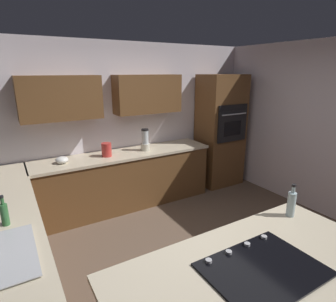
{
  "coord_description": "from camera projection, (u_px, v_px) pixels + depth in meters",
  "views": [
    {
      "loc": [
        1.65,
        2.23,
        2.15
      ],
      "look_at": [
        -0.26,
        -1.0,
        1.06
      ],
      "focal_mm": 29.61,
      "sensor_mm": 36.0,
      "label": 1
    }
  ],
  "objects": [
    {
      "name": "lower_cabinets_side",
      "position": [
        8.0,
        255.0,
        2.69
      ],
      "size": [
        0.6,
        2.9,
        0.86
      ],
      "primitive_type": "cube",
      "color": "brown",
      "rests_on": "ground"
    },
    {
      "name": "wall_oven",
      "position": [
        220.0,
        131.0,
        5.28
      ],
      "size": [
        0.8,
        0.66,
        2.09
      ],
      "color": "brown",
      "rests_on": "ground"
    },
    {
      "name": "wall_left",
      "position": [
        311.0,
        127.0,
        4.34
      ],
      "size": [
        0.1,
        4.0,
        2.6
      ],
      "primitive_type": "cube",
      "color": "silver",
      "rests_on": "ground"
    },
    {
      "name": "lower_cabinets_back",
      "position": [
        126.0,
        181.0,
        4.5
      ],
      "size": [
        2.8,
        0.6,
        0.86
      ],
      "primitive_type": "cube",
      "color": "brown",
      "rests_on": "ground"
    },
    {
      "name": "wall_back",
      "position": [
        118.0,
        118.0,
        4.52
      ],
      "size": [
        6.0,
        0.44,
        2.6
      ],
      "color": "silver",
      "rests_on": "ground"
    },
    {
      "name": "blender",
      "position": [
        145.0,
        141.0,
        4.49
      ],
      "size": [
        0.15,
        0.15,
        0.35
      ],
      "color": "beige",
      "rests_on": "countertop_back"
    },
    {
      "name": "ground_plane",
      "position": [
        192.0,
        261.0,
        3.25
      ],
      "size": [
        14.0,
        14.0,
        0.0
      ],
      "primitive_type": "plane",
      "color": "brown"
    },
    {
      "name": "countertop_back",
      "position": [
        125.0,
        154.0,
        4.38
      ],
      "size": [
        2.84,
        0.64,
        0.04
      ],
      "primitive_type": "cube",
      "color": "beige",
      "rests_on": "lower_cabinets_back"
    },
    {
      "name": "island_top",
      "position": [
        263.0,
        273.0,
        1.81
      ],
      "size": [
        2.01,
        1.08,
        0.04
      ],
      "primitive_type": "cube",
      "color": "beige",
      "rests_on": "island_base"
    },
    {
      "name": "countertop_side",
      "position": [
        0.0,
        213.0,
        2.57
      ],
      "size": [
        0.64,
        2.94,
        0.04
      ],
      "primitive_type": "cube",
      "color": "beige",
      "rests_on": "lower_cabinets_side"
    },
    {
      "name": "second_bottle",
      "position": [
        291.0,
        203.0,
        2.45
      ],
      "size": [
        0.07,
        0.07,
        0.3
      ],
      "color": "silver",
      "rests_on": "island_top"
    },
    {
      "name": "dish_soap_bottle",
      "position": [
        4.0,
        214.0,
        2.31
      ],
      "size": [
        0.06,
        0.06,
        0.27
      ],
      "color": "#336B38",
      "rests_on": "countertop_side"
    },
    {
      "name": "kettle",
      "position": [
        107.0,
        150.0,
        4.18
      ],
      "size": [
        0.15,
        0.15,
        0.21
      ],
      "primitive_type": "cylinder",
      "color": "red",
      "rests_on": "countertop_back"
    },
    {
      "name": "cooktop",
      "position": [
        263.0,
        269.0,
        1.81
      ],
      "size": [
        0.76,
        0.56,
        0.03
      ],
      "color": "black",
      "rests_on": "island_top"
    },
    {
      "name": "mixing_bowl",
      "position": [
        62.0,
        160.0,
        3.88
      ],
      "size": [
        0.18,
        0.18,
        0.1
      ],
      "primitive_type": "ellipsoid",
      "color": "white",
      "rests_on": "countertop_back"
    }
  ]
}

